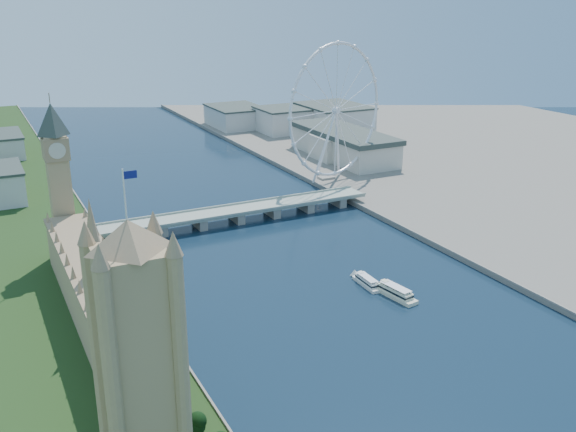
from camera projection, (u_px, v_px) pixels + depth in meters
victoria_tower at (138, 347)px, 211.08m from camera, size 28.16×28.16×112.00m
parliament_range at (99, 301)px, 322.84m from camera, size 24.00×200.00×70.00m
big_ben at (57, 162)px, 398.40m from camera, size 20.02×20.02×110.00m
westminster_bridge at (237, 213)px, 491.02m from camera, size 220.00×22.00×9.50m
london_eye at (336, 111)px, 568.91m from camera, size 113.60×39.12×124.30m
county_hall at (343, 160)px, 677.55m from camera, size 54.00×144.00×35.00m
city_skyline at (180, 134)px, 723.96m from camera, size 505.00×280.00×32.00m
tour_boat_near at (395, 297)px, 369.00m from camera, size 13.06×33.17×7.16m
tour_boat_far at (367, 285)px, 383.52m from camera, size 7.96×27.66×6.04m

